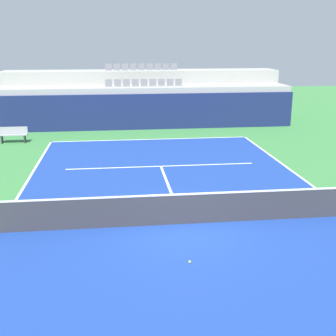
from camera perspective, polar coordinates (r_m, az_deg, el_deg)
ground_plane at (r=13.39m, az=1.99°, el=-7.28°), size 80.00×80.00×0.00m
court_surface at (r=13.39m, az=1.99°, el=-7.26°), size 11.00×24.00×0.01m
baseline_far at (r=24.74m, az=-2.29°, el=3.73°), size 11.00×0.10×0.00m
service_line_far at (r=19.38m, az=-0.93°, el=0.23°), size 8.26×0.10×0.00m
centre_service_line at (r=16.35m, az=0.26°, el=-2.82°), size 0.10×6.40×0.00m
back_wall at (r=27.54m, az=-2.85°, el=7.28°), size 18.71×0.30×2.19m
stands_tier_lower at (r=28.85m, az=-3.05°, el=8.03°), size 18.71×2.40×2.54m
stands_tier_upper at (r=31.17m, az=-3.38°, el=9.42°), size 18.71×2.40×3.39m
seating_row_lower at (r=28.78m, az=-3.11°, el=10.80°), size 4.95×0.44×0.44m
seating_row_upper at (r=31.11m, az=-3.45°, el=12.78°), size 4.95×0.44×0.44m
tennis_net at (r=13.20m, az=2.01°, el=-5.25°), size 11.08×0.08×1.07m
player_bench at (r=25.31m, az=-19.41°, el=4.25°), size 1.50×0.40×0.85m
tennis_ball_0 at (r=11.18m, az=2.82°, el=-12.04°), size 0.07×0.07×0.07m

